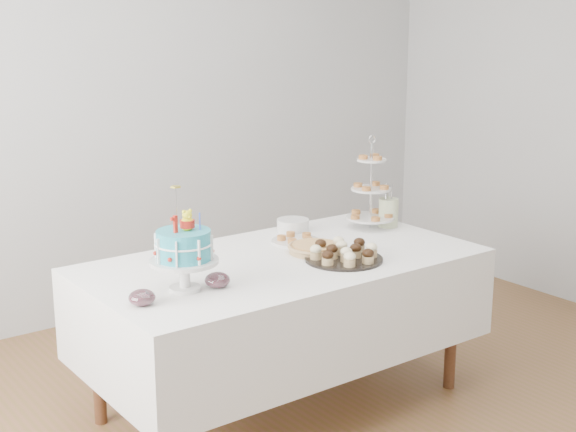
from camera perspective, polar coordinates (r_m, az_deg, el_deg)
floor at (r=3.96m, az=2.29°, el=-14.79°), size 5.00×5.00×0.00m
walls at (r=3.52m, az=2.50°, el=4.87°), size 5.04×4.04×2.70m
table at (r=3.96m, az=-0.38°, el=-6.20°), size 1.92×1.02×0.77m
birthday_cake at (r=3.43m, az=-7.38°, el=-3.32°), size 0.29×0.29×0.45m
cupcake_tray at (r=3.85m, az=3.99°, el=-2.57°), size 0.38×0.38×0.09m
pie at (r=3.98m, az=1.94°, el=-2.28°), size 0.27×0.27×0.04m
tiered_stand at (r=4.43m, az=5.92°, el=1.89°), size 0.27×0.27×0.52m
plate_stack at (r=4.36m, az=0.35°, el=-0.67°), size 0.18×0.18×0.07m
pastry_plate at (r=4.16m, az=0.55°, el=-1.67°), size 0.25×0.25×0.04m
jam_bowl_a at (r=3.31m, az=-10.35°, el=-5.74°), size 0.11×0.11×0.07m
jam_bowl_b at (r=3.49m, az=-5.04°, el=-4.57°), size 0.11×0.11×0.07m
utensil_pitcher at (r=4.50m, az=7.16°, el=0.33°), size 0.11×0.11×0.24m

